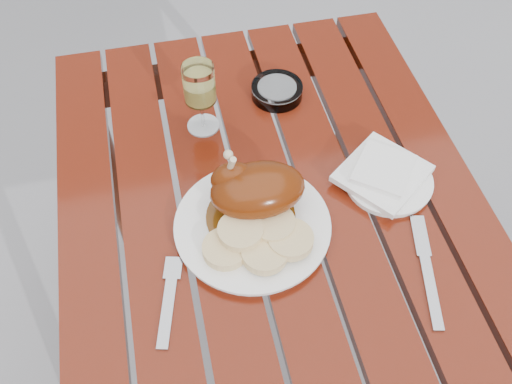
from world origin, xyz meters
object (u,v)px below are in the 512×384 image
(wine_glass, at_px, (201,98))
(table, at_px, (276,321))
(side_plate, at_px, (388,181))
(ashtray, at_px, (277,91))
(dinner_plate, at_px, (252,226))

(wine_glass, bearing_deg, table, -72.23)
(side_plate, distance_m, ashtray, 0.32)
(dinner_plate, xyz_separation_m, side_plate, (0.28, 0.05, -0.00))
(wine_glass, relative_size, ashtray, 1.41)
(table, xyz_separation_m, wine_glass, (-0.10, 0.30, 0.45))
(table, xyz_separation_m, dinner_plate, (-0.05, 0.02, 0.38))
(wine_glass, height_order, side_plate, wine_glass)
(side_plate, bearing_deg, dinner_plate, -170.23)
(dinner_plate, distance_m, ashtray, 0.36)
(table, height_order, wine_glass, wine_glass)
(dinner_plate, relative_size, side_plate, 1.65)
(table, height_order, side_plate, side_plate)
(dinner_plate, distance_m, side_plate, 0.28)
(table, xyz_separation_m, ashtray, (0.08, 0.36, 0.39))
(dinner_plate, xyz_separation_m, ashtray, (0.13, 0.34, 0.00))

